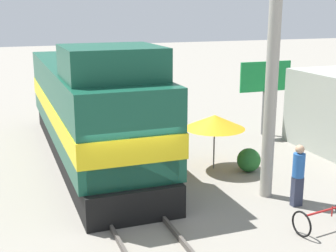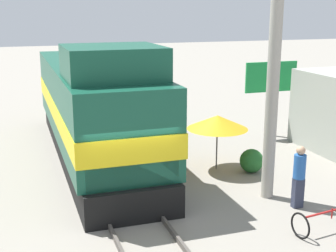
{
  "view_description": "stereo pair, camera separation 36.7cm",
  "coord_description": "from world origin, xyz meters",
  "px_view_note": "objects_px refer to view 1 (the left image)",
  "views": [
    {
      "loc": [
        -3.14,
        -11.91,
        5.54
      ],
      "look_at": [
        1.2,
        -0.14,
        2.35
      ],
      "focal_mm": 50.0,
      "sensor_mm": 36.0,
      "label": 1
    },
    {
      "loc": [
        -2.79,
        -12.03,
        5.54
      ],
      "look_at": [
        1.2,
        -0.14,
        2.35
      ],
      "focal_mm": 50.0,
      "sensor_mm": 36.0,
      "label": 2
    }
  ],
  "objects_px": {
    "locomotive": "(92,110)",
    "person_bystander": "(298,173)",
    "vendor_umbrella": "(215,122)",
    "billboard_sign": "(265,80)",
    "bicycle_spare": "(324,217)",
    "utility_pole": "(273,55)"
  },
  "relations": [
    {
      "from": "vendor_umbrella",
      "to": "person_bystander",
      "type": "xyz_separation_m",
      "value": [
        0.84,
        -3.72,
        -0.7
      ]
    },
    {
      "from": "vendor_umbrella",
      "to": "bicycle_spare",
      "type": "height_order",
      "value": "vendor_umbrella"
    },
    {
      "from": "utility_pole",
      "to": "billboard_sign",
      "type": "relative_size",
      "value": 2.54
    },
    {
      "from": "bicycle_spare",
      "to": "locomotive",
      "type": "bearing_deg",
      "value": 21.95
    },
    {
      "from": "locomotive",
      "to": "billboard_sign",
      "type": "distance_m",
      "value": 7.92
    },
    {
      "from": "person_bystander",
      "to": "bicycle_spare",
      "type": "height_order",
      "value": "person_bystander"
    },
    {
      "from": "vendor_umbrella",
      "to": "bicycle_spare",
      "type": "xyz_separation_m",
      "value": [
        0.6,
        -5.24,
        -1.36
      ]
    },
    {
      "from": "billboard_sign",
      "to": "locomotive",
      "type": "bearing_deg",
      "value": -173.14
    },
    {
      "from": "person_bystander",
      "to": "locomotive",
      "type": "bearing_deg",
      "value": 127.07
    },
    {
      "from": "utility_pole",
      "to": "bicycle_spare",
      "type": "distance_m",
      "value": 4.61
    },
    {
      "from": "locomotive",
      "to": "person_bystander",
      "type": "height_order",
      "value": "locomotive"
    },
    {
      "from": "utility_pole",
      "to": "vendor_umbrella",
      "type": "relative_size",
      "value": 3.92
    },
    {
      "from": "utility_pole",
      "to": "bicycle_spare",
      "type": "relative_size",
      "value": 5.0
    },
    {
      "from": "locomotive",
      "to": "vendor_umbrella",
      "type": "height_order",
      "value": "locomotive"
    },
    {
      "from": "vendor_umbrella",
      "to": "bicycle_spare",
      "type": "bearing_deg",
      "value": -83.46
    },
    {
      "from": "locomotive",
      "to": "billboard_sign",
      "type": "xyz_separation_m",
      "value": [
        7.85,
        0.94,
        0.56
      ]
    },
    {
      "from": "locomotive",
      "to": "utility_pole",
      "type": "bearing_deg",
      "value": -50.83
    },
    {
      "from": "utility_pole",
      "to": "vendor_umbrella",
      "type": "xyz_separation_m",
      "value": [
        -0.42,
        2.76,
        -2.53
      ]
    },
    {
      "from": "person_bystander",
      "to": "utility_pole",
      "type": "bearing_deg",
      "value": 113.58
    },
    {
      "from": "vendor_umbrella",
      "to": "billboard_sign",
      "type": "relative_size",
      "value": 0.65
    },
    {
      "from": "locomotive",
      "to": "utility_pole",
      "type": "height_order",
      "value": "utility_pole"
    },
    {
      "from": "vendor_umbrella",
      "to": "person_bystander",
      "type": "distance_m",
      "value": 3.88
    }
  ]
}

